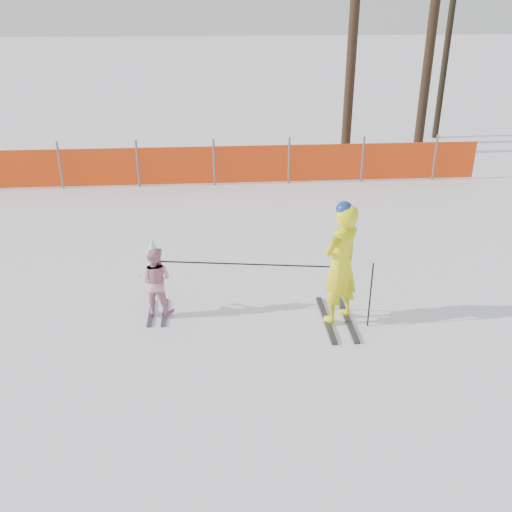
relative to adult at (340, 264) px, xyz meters
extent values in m
plane|color=white|center=(-1.26, -0.12, -1.01)|extent=(120.00, 120.00, 0.00)
cube|color=black|center=(-0.17, 0.00, -0.99)|extent=(0.09, 1.39, 0.04)
cube|color=black|center=(0.17, 0.00, -0.99)|extent=(0.09, 1.39, 0.04)
imported|color=#FAF815|center=(0.00, 0.00, -0.01)|extent=(0.84, 0.79, 1.92)
sphere|color=navy|center=(0.00, 0.00, 0.88)|extent=(0.25, 0.25, 0.25)
cube|color=black|center=(-2.97, 0.43, -0.99)|extent=(0.09, 0.85, 0.03)
cube|color=black|center=(-2.75, 0.43, -0.99)|extent=(0.09, 0.85, 0.03)
imported|color=pink|center=(-2.86, 0.43, -0.40)|extent=(0.65, 0.55, 1.15)
cone|color=silver|center=(-2.86, 0.43, 0.21)|extent=(0.19, 0.19, 0.24)
cylinder|color=black|center=(0.45, -0.20, -0.46)|extent=(0.02, 0.02, 1.10)
cylinder|color=black|center=(-1.43, 0.21, -0.06)|extent=(2.62, 0.41, 0.02)
cylinder|color=#595960|center=(-5.87, 7.08, -0.38)|extent=(0.06, 0.06, 1.25)
cylinder|color=#595960|center=(-3.87, 7.08, -0.38)|extent=(0.06, 0.06, 1.25)
cylinder|color=#595960|center=(-1.87, 7.08, -0.38)|extent=(0.06, 0.06, 1.25)
cylinder|color=#595960|center=(0.13, 7.08, -0.38)|extent=(0.06, 0.06, 1.25)
cylinder|color=#595960|center=(2.13, 7.08, -0.38)|extent=(0.06, 0.06, 1.25)
cylinder|color=#595960|center=(4.13, 7.08, -0.38)|extent=(0.06, 0.06, 1.25)
cube|color=#E93C0C|center=(-2.31, 7.08, -0.46)|extent=(15.12, 0.03, 1.00)
cylinder|color=black|center=(2.25, 9.70, 2.38)|extent=(0.29, 0.29, 6.77)
cylinder|color=black|center=(5.97, 11.88, 1.38)|extent=(0.21, 0.21, 4.77)
cylinder|color=black|center=(5.06, 10.98, 1.87)|extent=(0.31, 0.31, 5.75)
camera|label=1|loc=(-1.87, -7.67, 3.80)|focal=40.00mm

